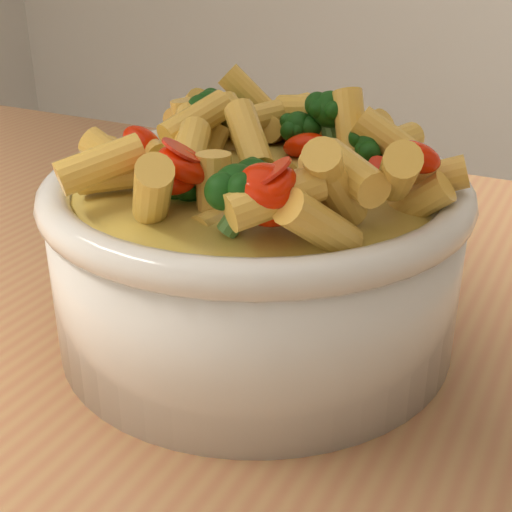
% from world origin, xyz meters
% --- Properties ---
extents(table, '(1.20, 0.80, 0.90)m').
position_xyz_m(table, '(0.00, 0.00, 0.80)').
color(table, '#A17245').
rests_on(table, ground).
extents(serving_bowl, '(0.26, 0.26, 0.11)m').
position_xyz_m(serving_bowl, '(0.10, 0.01, 0.96)').
color(serving_bowl, silver).
rests_on(serving_bowl, table).
extents(pasta_salad, '(0.21, 0.21, 0.05)m').
position_xyz_m(pasta_salad, '(0.10, 0.01, 1.03)').
color(pasta_salad, '#FFC250').
rests_on(pasta_salad, serving_bowl).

